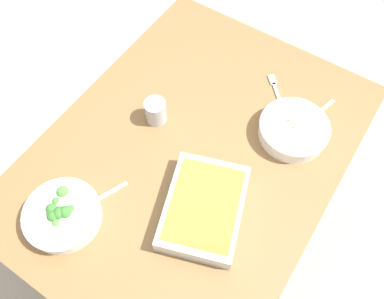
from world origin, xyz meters
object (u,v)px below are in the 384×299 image
stew_bowl (293,129)px  fork_on_table (276,91)px  spoon_by_broccoli (94,202)px  spoon_by_stew (312,117)px  drink_cup (156,112)px  baking_dish (204,207)px  broccoli_bowl (62,215)px

stew_bowl → fork_on_table: 0.19m
spoon_by_broccoli → spoon_by_stew: bearing=-33.0°
drink_cup → spoon_by_stew: bearing=-56.4°
baking_dish → stew_bowl: bearing=-14.0°
broccoli_bowl → fork_on_table: (0.77, -0.30, -0.03)m
broccoli_bowl → drink_cup: (0.44, -0.02, 0.01)m
spoon_by_stew → fork_on_table: 0.16m
baking_dish → drink_cup: bearing=58.3°
broccoli_bowl → baking_dish: bearing=-53.6°
broccoli_bowl → drink_cup: size_ratio=2.67×
baking_dish → drink_cup: (0.20, 0.32, 0.00)m
stew_bowl → fork_on_table: bearing=43.5°
broccoli_bowl → spoon_by_broccoli: (0.09, -0.04, -0.03)m
fork_on_table → stew_bowl: bearing=-136.5°
drink_cup → spoon_by_stew: drink_cup is taller
fork_on_table → spoon_by_stew: bearing=-102.6°
drink_cup → spoon_by_broccoli: (-0.35, -0.02, -0.03)m
baking_dish → spoon_by_broccoli: 0.34m
spoon_by_broccoli → broccoli_bowl: bearing=156.1°
broccoli_bowl → drink_cup: bearing=-2.1°
broccoli_bowl → stew_bowl: bearing=-34.0°
baking_dish → spoon_by_broccoli: bearing=118.3°
broccoli_bowl → fork_on_table: bearing=-21.6°
stew_bowl → spoon_by_stew: bearing=-16.5°
broccoli_bowl → spoon_by_broccoli: bearing=-23.9°
spoon_by_stew → fork_on_table: size_ratio=1.23×
spoon_by_stew → spoon_by_broccoli: same height
stew_bowl → spoon_by_broccoli: size_ratio=1.38×
broccoli_bowl → drink_cup: 0.44m
stew_bowl → fork_on_table: (0.13, 0.13, -0.03)m
spoon_by_broccoli → fork_on_table: bearing=-21.3°
drink_cup → fork_on_table: drink_cup is taller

